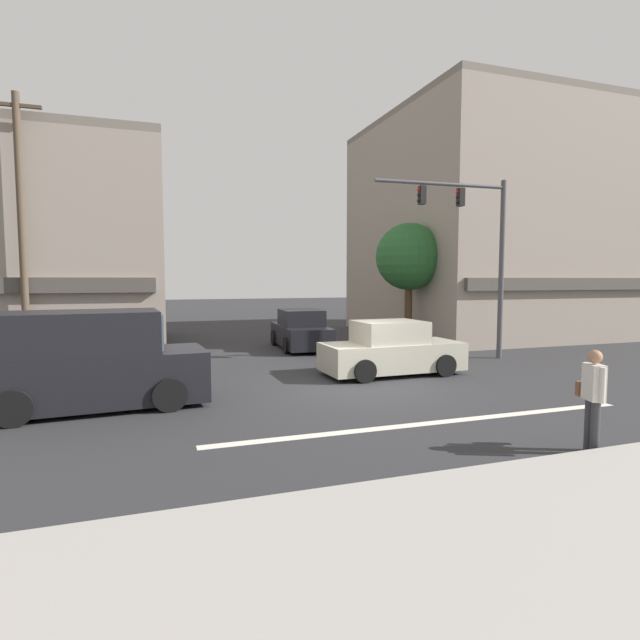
% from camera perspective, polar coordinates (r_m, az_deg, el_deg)
% --- Properties ---
extents(ground_plane, '(120.00, 120.00, 0.00)m').
position_cam_1_polar(ground_plane, '(13.16, 4.75, -7.58)').
color(ground_plane, '#2B2B2D').
extents(lane_marking_stripe, '(9.00, 0.24, 0.01)m').
position_cam_1_polar(lane_marking_stripe, '(10.15, 12.85, -11.38)').
color(lane_marking_stripe, silver).
rests_on(lane_marking_stripe, ground).
extents(building_left_block, '(12.03, 9.39, 8.01)m').
position_cam_1_polar(building_left_block, '(23.31, -32.77, 6.92)').
color(building_left_block, gray).
rests_on(building_left_block, ground).
extents(building_right_corner, '(12.48, 11.52, 10.84)m').
position_cam_1_polar(building_right_corner, '(28.12, 19.64, 9.76)').
color(building_right_corner, gray).
rests_on(building_right_corner, ground).
extents(street_tree, '(2.85, 2.85, 5.18)m').
position_cam_1_polar(street_tree, '(21.77, 10.14, 7.07)').
color(street_tree, '#4C3823').
rests_on(street_tree, ground).
extents(utility_pole_near_left, '(1.40, 0.22, 8.44)m').
position_cam_1_polar(utility_pole_near_left, '(18.13, -30.93, 9.02)').
color(utility_pole_near_left, brown).
rests_on(utility_pole_near_left, ground).
extents(utility_pole_far_right, '(1.40, 0.22, 8.48)m').
position_cam_1_polar(utility_pole_far_right, '(25.41, 13.77, 8.15)').
color(utility_pole_far_right, brown).
rests_on(utility_pole_far_right, ground).
extents(traffic_light_mast, '(4.89, 0.38, 6.20)m').
position_cam_1_polar(traffic_light_mast, '(18.14, 17.59, 8.83)').
color(traffic_light_mast, '#47474C').
rests_on(traffic_light_mast, ground).
extents(sedan_parked_curbside, '(4.13, 1.94, 1.58)m').
position_cam_1_polar(sedan_parked_curbside, '(14.79, 8.16, -3.46)').
color(sedan_parked_curbside, '#B7B29E').
rests_on(sedan_parked_curbside, ground).
extents(sedan_waiting_far, '(2.04, 4.18, 1.58)m').
position_cam_1_polar(sedan_waiting_far, '(20.09, -2.22, -1.27)').
color(sedan_waiting_far, black).
rests_on(sedan_waiting_far, ground).
extents(van_approaching_near, '(4.72, 2.29, 2.11)m').
position_cam_1_polar(van_approaching_near, '(11.82, -24.75, -4.45)').
color(van_approaching_near, black).
rests_on(van_approaching_near, ground).
extents(pedestrian_foreground_with_bag, '(0.46, 0.66, 1.67)m').
position_cam_1_polar(pedestrian_foreground_with_bag, '(9.19, 28.72, -7.44)').
color(pedestrian_foreground_with_bag, '#333338').
rests_on(pedestrian_foreground_with_bag, ground).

